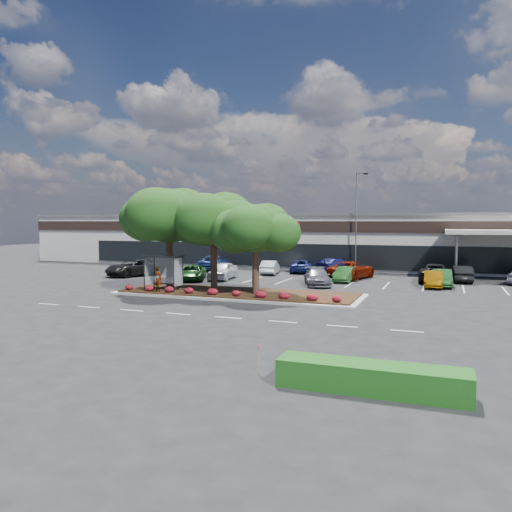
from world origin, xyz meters
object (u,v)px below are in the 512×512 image
(light_pole, at_px, (357,228))
(survey_stake, at_px, (259,355))
(car_1, at_px, (192,273))
(car_0, at_px, (135,268))

(light_pole, xyz_separation_m, survey_stake, (2.66, -36.43, -3.99))
(light_pole, relative_size, survey_stake, 9.87)
(light_pole, height_order, car_1, light_pole)
(car_0, distance_m, car_1, 7.02)
(car_0, bearing_deg, survey_stake, -25.88)
(light_pole, height_order, survey_stake, light_pole)
(survey_stake, relative_size, car_1, 0.22)
(light_pole, xyz_separation_m, car_1, (-12.97, -12.24, -4.00))
(light_pole, relative_size, car_1, 2.15)
(light_pole, height_order, car_0, light_pole)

